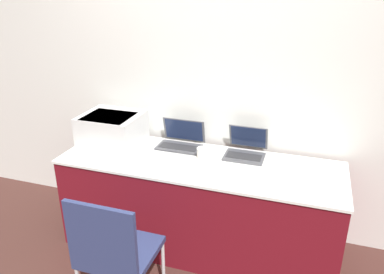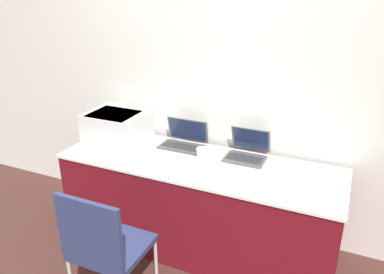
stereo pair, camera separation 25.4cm
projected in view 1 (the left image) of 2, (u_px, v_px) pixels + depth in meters
The scene contains 9 objects.
ground_plane at pixel (185, 271), 2.82m from camera, with size 14.00×14.00×0.00m, color #472823.
wall_back at pixel (216, 79), 2.99m from camera, with size 8.00×0.05×2.60m.
table at pixel (199, 205), 2.97m from camera, with size 2.14×0.70×0.76m.
printer at pixel (112, 128), 3.08m from camera, with size 0.47×0.42×0.26m.
laptop_left at pixel (181, 141), 3.07m from camera, with size 0.36×0.25×0.21m.
laptop_right at pixel (246, 149), 2.91m from camera, with size 0.30×0.30×0.22m.
external_keyboard at pixel (168, 157), 2.87m from camera, with size 0.47×0.14×0.02m.
coffee_cup at pixel (203, 154), 2.83m from camera, with size 0.09×0.09×0.10m.
chair at pixel (114, 249), 2.29m from camera, with size 0.44×0.43×0.88m.
Camera 1 is at (0.75, -2.09, 2.01)m, focal length 35.00 mm.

